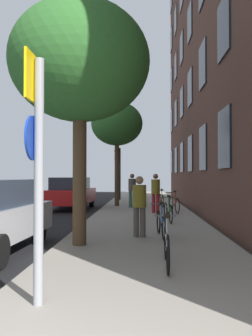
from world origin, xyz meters
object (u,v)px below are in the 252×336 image
Objects in this scene: tree_far at (117,124)px; pedestrian_1 at (156,191)px; bicycle_1 at (161,223)px; sign_post at (37,157)px; pedestrian_2 at (132,188)px; bicycle_2 at (168,211)px; bicycle_3 at (174,204)px; pedestrian_0 at (139,202)px; bicycle_0 at (167,246)px; car_1 at (71,193)px; bicycle_4 at (161,200)px; traffic_light at (118,164)px; tree_near at (80,63)px.

tree_far is 5.21m from pedestrian_1.
bicycle_1 is (1.82, -9.35, -3.98)m from tree_far.
sign_post is 13.36m from pedestrian_2.
bicycle_3 is at bearing 80.77° from bicycle_2.
pedestrian_2 is at bearing 92.82° from pedestrian_0.
bicycle_0 is 3.00m from bicycle_1.
car_1 reaches higher than bicycle_1.
bicycle_0 reaches higher than bicycle_4.
bicycle_0 reaches higher than bicycle_2.
traffic_light is 5.94m from car_1.
traffic_light is at bearing 102.67° from bicycle_2.
bicycle_3 is 3.02m from bicycle_4.
car_1 is (-2.08, -5.31, -1.64)m from traffic_light.
bicycle_2 is at bearing -83.78° from pedestrian_1.
tree_near is 11.14m from bicycle_4.
tree_near is at bearing 91.98° from sign_post.
bicycle_2 is at bearing -51.19° from car_1.
traffic_light is 2.03× the size of pedestrian_2.
bicycle_2 reaches higher than bicycle_4.
bicycle_3 is (2.72, -3.35, -3.97)m from tree_far.
tree_near is at bearing -141.44° from pedestrian_0.
bicycle_1 is at bearing -81.64° from traffic_light.
tree_near reaches higher than bicycle_1.
bicycle_4 is at bearing -8.59° from tree_far.
bicycle_0 is at bearing 47.51° from sign_post.
bicycle_4 is at bearing 88.97° from bicycle_2.
bicycle_2 is at bearing -70.67° from tree_far.
bicycle_3 reaches higher than bicycle_0.
pedestrian_1 is at bearing 79.94° from sign_post.
tree_far is 3.32× the size of bicycle_2.
traffic_light is 2.05× the size of pedestrian_1.
bicycle_1 is (1.95, 1.15, -3.87)m from tree_near.
tree_near is at bearing -149.53° from bicycle_1.
bicycle_4 is at bearing 83.17° from pedestrian_0.
traffic_light is 2.08× the size of bicycle_3.
traffic_light is 11.41m from bicycle_2.
tree_near is 3.42× the size of bicycle_3.
bicycle_1 reaches higher than bicycle_4.
traffic_light is at bearing 90.71° from sign_post.
bicycle_1 is 3.03m from bicycle_2.
tree_near is at bearing -119.65° from bicycle_2.
sign_post is at bearing -104.45° from pedestrian_0.
tree_far reaches higher than car_1.
pedestrian_1 reaches higher than bicycle_1.
traffic_light is 5.93m from bicycle_4.
pedestrian_0 is (1.49, -14.00, -1.46)m from traffic_light.
tree_far reaches higher than pedestrian_2.
bicycle_1 is 0.98× the size of pedestrian_2.
tree_far is 3.47× the size of bicycle_4.
bicycle_2 is 2.96m from pedestrian_1.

